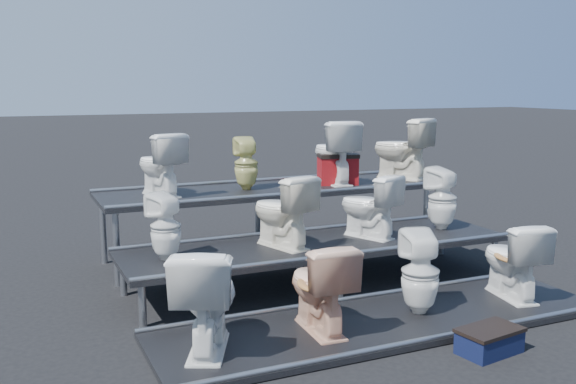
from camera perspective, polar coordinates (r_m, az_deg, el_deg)
name	(u,v)px	position (r m, az deg, el deg)	size (l,w,h in m)	color
ground	(318,284)	(6.98, 2.72, -8.17)	(80.00, 80.00, 0.00)	black
tier_front	(384,322)	(5.91, 8.52, -11.34)	(4.20, 1.20, 0.06)	black
tier_mid	(319,263)	(6.92, 2.73, -6.36)	(4.20, 1.20, 0.46)	black
tier_back	(272,222)	(8.01, -1.45, -2.65)	(4.20, 1.20, 0.86)	black
toilet_0	(206,298)	(5.10, -7.28, -9.29)	(0.48, 0.84, 0.85)	white
toilet_1	(319,286)	(5.46, 2.82, -8.34)	(0.44, 0.76, 0.78)	#E6AE8E
toilet_2	(420,272)	(5.98, 11.67, -7.00)	(0.35, 0.35, 0.77)	white
toilet_3	(512,259)	(6.65, 19.30, -5.67)	(0.43, 0.75, 0.76)	white
toilet_4	(166,227)	(6.23, -10.83, -3.04)	(0.29, 0.30, 0.65)	white
toilet_5	(282,211)	(6.59, -0.56, -1.69)	(0.42, 0.74, 0.76)	white
toilet_6	(369,206)	(7.07, 7.18, -1.22)	(0.39, 0.69, 0.71)	white
toilet_7	(442,198)	(7.62, 13.55, -0.56)	(0.33, 0.33, 0.72)	white
toilet_8	(160,164)	(7.47, -11.35, 2.43)	(0.41, 0.71, 0.73)	white
toilet_9	(246,163)	(7.77, -3.74, 2.55)	(0.29, 0.29, 0.64)	#CBC878
toilet_10	(334,152)	(8.25, 4.10, 3.57)	(0.45, 0.80, 0.81)	white
toilet_11	(401,148)	(8.77, 10.01, 3.83)	(0.46, 0.80, 0.82)	white
red_crate	(338,170)	(8.25, 4.43, 1.93)	(0.48, 0.38, 0.34)	maroon
step_stool	(489,342)	(5.51, 17.47, -12.63)	(0.50, 0.30, 0.18)	black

